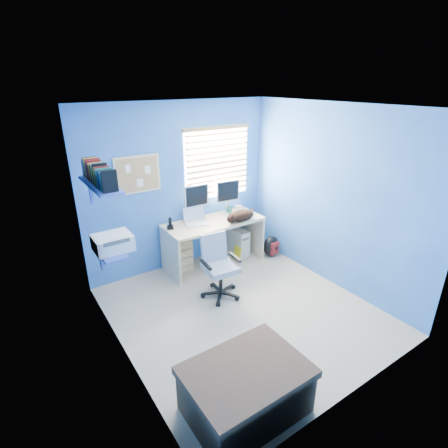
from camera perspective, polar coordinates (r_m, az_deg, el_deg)
floor at (r=4.64m, az=3.03°, el=-13.93°), size 3.00×3.20×0.00m
ceiling at (r=3.74m, az=3.85°, el=18.60°), size 3.00×3.20×0.00m
wall_back at (r=5.31m, az=-7.11°, el=5.92°), size 3.00×0.01×2.50m
wall_front at (r=3.04m, az=22.05°, el=-8.90°), size 3.00×0.01×2.50m
wall_left at (r=3.41m, az=-17.27°, el=-4.75°), size 0.01×3.20×2.50m
wall_right at (r=5.02m, az=17.22°, el=4.09°), size 0.01×3.20×2.50m
desk at (r=5.51m, az=-1.66°, el=-3.09°), size 1.55×0.65×0.74m
laptop at (r=5.23m, az=-4.53°, el=1.12°), size 0.38×0.32×0.22m
monitor_left at (r=5.41m, az=-4.60°, el=3.66°), size 0.41×0.14×0.54m
monitor_right at (r=5.63m, az=0.50°, el=4.48°), size 0.41×0.16×0.54m
phone at (r=5.12m, az=-8.79°, el=0.14°), size 0.12×0.14×0.17m
mug at (r=5.67m, az=0.87°, el=2.29°), size 0.10×0.09×0.10m
cd_spindle at (r=5.87m, az=2.28°, el=2.81°), size 0.13×0.13×0.07m
cat at (r=5.37m, az=2.81°, el=1.43°), size 0.50×0.35×0.16m
tower_pc at (r=5.89m, az=2.17°, el=-2.89°), size 0.22×0.45×0.45m
drawer_boxes at (r=5.39m, az=-7.40°, el=-5.11°), size 0.35×0.28×0.54m
yellow_book at (r=5.72m, az=2.19°, el=-4.88°), size 0.03×0.17×0.24m
backpack at (r=5.90m, az=7.71°, el=-3.61°), size 0.33×0.27×0.35m
bed_corner at (r=3.39m, az=3.57°, el=-25.39°), size 1.00×0.71×0.48m
office_chair at (r=4.77m, az=-0.81°, el=-8.13°), size 0.54×0.54×0.86m
window_blinds at (r=5.52m, az=-1.02°, el=9.94°), size 1.15×0.05×1.10m
corkboard at (r=4.97m, az=-13.90°, el=7.86°), size 0.64×0.02×0.52m
wall_shelves at (r=4.04m, az=-18.83°, el=2.23°), size 0.42×0.90×1.05m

